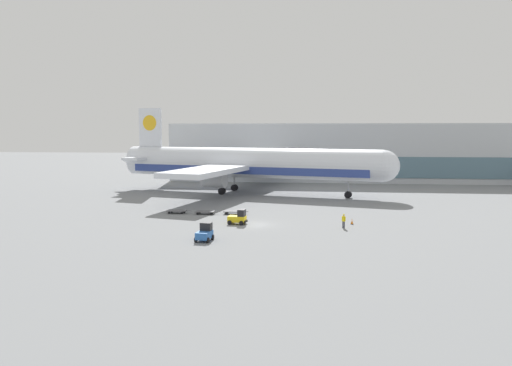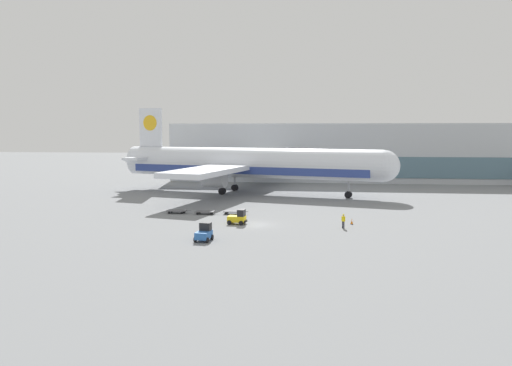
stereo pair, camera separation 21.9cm
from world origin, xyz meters
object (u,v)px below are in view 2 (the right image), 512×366
Objects in this scene: airplane_distant at (495,161)px; baggage_tug_foreground at (238,218)px; traffic_cone_near at (203,232)px; traffic_cone_far at (352,221)px; airplane_main at (244,164)px; baggage_dolly_lead at (177,211)px; baggage_dolly_third at (233,212)px; baggage_dolly_second at (205,212)px; ground_crew_near at (343,220)px; baggage_tug_mid at (204,233)px.

baggage_tug_foreground is (-55.63, -67.78, -3.85)m from airplane_distant.
traffic_cone_near is 20.29m from traffic_cone_far.
airplane_distant reaches higher than traffic_cone_far.
airplane_main is 73.59× the size of traffic_cone_near.
baggage_dolly_lead is (-10.46, 7.52, -0.49)m from baggage_tug_foreground.
baggage_dolly_third is 18.02m from traffic_cone_far.
baggage_dolly_second is 21.55m from ground_crew_near.
baggage_tug_mid reaches higher than baggage_dolly_second.
airplane_distant is 12.34× the size of baggage_dolly_lead.
traffic_cone_near is at bearing -75.69° from airplane_main.
airplane_main reaches higher than airplane_distant.
baggage_tug_foreground reaches higher than baggage_dolly_second.
baggage_tug_foreground reaches higher than traffic_cone_near.
baggage_dolly_third is (4.14, 0.56, 0.00)m from baggage_dolly_second.
airplane_distant is 80.76m from ground_crew_near.
baggage_dolly_lead is at bearing 116.37° from traffic_cone_near.
baggage_dolly_lead is 1.00× the size of baggage_dolly_second.
baggage_dolly_lead is (-6.80, -24.74, -5.45)m from airplane_main.
baggage_dolly_third is at bearing -72.57° from airplane_main.
ground_crew_near reaches higher than traffic_cone_far.
airplane_main is at bearing -23.11° from ground_crew_near.
baggage_tug_foreground is at bearing 68.28° from traffic_cone_near.
airplane_distant is 17.56× the size of baggage_tug_foreground.
baggage_tug_mid is (1.37, -42.53, -4.96)m from airplane_main.
baggage_dolly_lead is at bearing -177.39° from baggage_dolly_third.
baggage_dolly_second is 2.02× the size of ground_crew_near.
airplane_main is at bearing -165.11° from airplane_distant.
baggage_dolly_lead is at bearing 32.31° from baggage_tug_mid.
baggage_tug_mid is 2.87m from traffic_cone_near.
baggage_dolly_third is at bearing 9.62° from ground_crew_near.
baggage_dolly_second is at bearing -82.12° from airplane_main.
ground_crew_near is at bearing 2.35° from baggage_tug_foreground.
baggage_tug_mid is 17.89m from baggage_dolly_second.
baggage_tug_foreground reaches higher than baggage_dolly_third.
airplane_main reaches higher than baggage_tug_foreground.
baggage_tug_mid is 18.05m from baggage_dolly_third.
airplane_main is 74.34× the size of traffic_cone_far.
traffic_cone_near reaches higher than traffic_cone_far.
baggage_dolly_second is (-61.69, -60.57, -4.33)m from airplane_distant.
baggage_dolly_lead is at bearing -92.01° from airplane_main.
baggage_tug_foreground reaches higher than traffic_cone_far.
baggage_dolly_third is (1.75, -24.48, -5.45)m from airplane_main.
airplane_distant is 17.51× the size of baggage_tug_mid.
ground_crew_near is at bearing 20.72° from traffic_cone_near.
baggage_tug_mid reaches higher than ground_crew_near.
airplane_main is 25.14m from baggage_dolly_third.
baggage_tug_mid is 3.37× the size of traffic_cone_near.
airplane_distant reaches higher than baggage_dolly_second.
traffic_cone_near is at bearing -104.43° from baggage_tug_foreground.
baggage_dolly_lead is 26.17m from traffic_cone_far.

